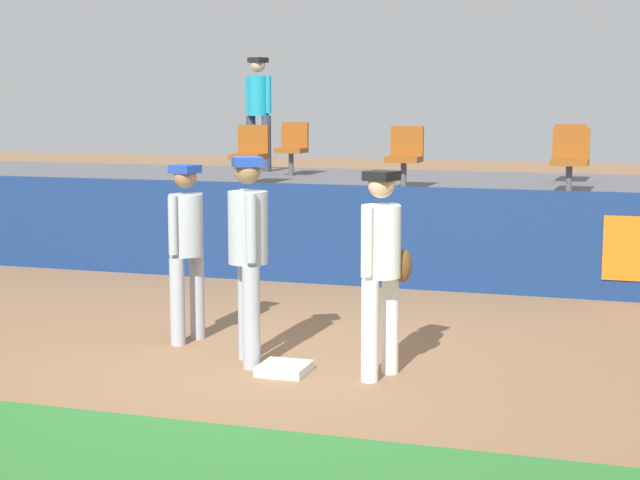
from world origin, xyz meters
The scene contains 13 objects.
ground_plane centered at (0.00, 0.00, 0.00)m, with size 60.00×60.00×0.00m, color #846042.
first_base centered at (0.28, -0.17, 0.04)m, with size 0.40×0.40×0.08m, color white.
player_fielder_home centered at (1.08, -0.03, 0.99)m, with size 0.45×0.50×1.71m.
player_runner_visitor centered at (-0.97, 0.60, 0.98)m, with size 0.38×0.46×1.68m.
player_coach_visitor centered at (-0.12, 0.05, 1.04)m, with size 0.47×0.47×1.80m.
field_wall centered at (0.02, 3.95, 0.62)m, with size 18.00×0.26×1.23m.
bleacher_platform centered at (0.00, 6.52, 0.54)m, with size 18.00×4.80×1.09m, color #59595E.
seat_front_right centered at (2.23, 5.39, 1.56)m, with size 0.47×0.44×0.84m.
seat_back_right centered at (2.11, 7.19, 1.56)m, with size 0.46×0.44×0.84m.
seat_front_left centered at (-2.20, 5.39, 1.56)m, with size 0.46×0.44×0.84m.
seat_back_left centered at (-2.19, 7.19, 1.56)m, with size 0.44×0.44×0.84m.
seat_front_center centered at (0.05, 5.39, 1.56)m, with size 0.45×0.44×0.84m.
spectator_hooded centered at (-3.04, 7.90, 2.19)m, with size 0.51×0.46×1.89m.
Camera 1 is at (3.02, -7.83, 2.28)m, focal length 55.85 mm.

